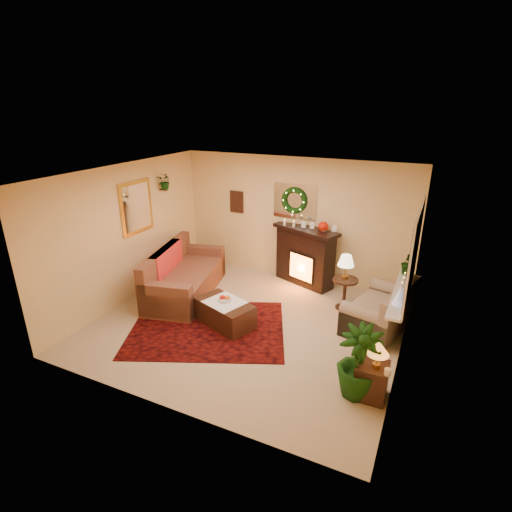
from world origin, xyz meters
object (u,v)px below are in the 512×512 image
at_px(sofa, 186,274).
at_px(end_table_square, 372,379).
at_px(coffee_table, 225,313).
at_px(loveseat, 380,304).
at_px(side_table_round, 344,293).
at_px(fireplace, 305,259).

height_order(sofa, end_table_square, sofa).
bearing_deg(coffee_table, end_table_square, 3.32).
relative_size(loveseat, side_table_round, 2.35).
bearing_deg(side_table_round, end_table_square, -68.17).
xyz_separation_m(loveseat, coffee_table, (-2.41, -1.06, -0.21)).
height_order(sofa, side_table_round, sofa).
bearing_deg(end_table_square, coffee_table, 163.44).
xyz_separation_m(side_table_round, coffee_table, (-1.72, -1.44, -0.12)).
xyz_separation_m(fireplace, coffee_table, (-0.69, -2.21, -0.34)).
relative_size(sofa, coffee_table, 2.18).
bearing_deg(end_table_square, loveseat, 96.22).
distance_m(fireplace, end_table_square, 3.56).
distance_m(fireplace, loveseat, 2.07).
height_order(fireplace, end_table_square, fireplace).
relative_size(loveseat, end_table_square, 2.87).
distance_m(loveseat, coffee_table, 2.64).
relative_size(loveseat, coffee_table, 1.38).
bearing_deg(coffee_table, side_table_round, 59.84).
bearing_deg(fireplace, side_table_round, -15.34).
distance_m(loveseat, side_table_round, 0.79).
bearing_deg(sofa, end_table_square, -34.26).
distance_m(loveseat, end_table_square, 1.85).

